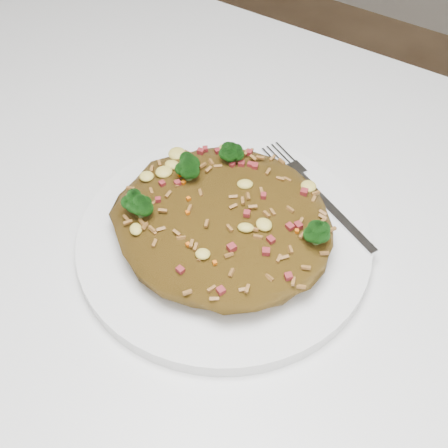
% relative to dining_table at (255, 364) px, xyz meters
% --- Properties ---
extents(dining_table, '(1.20, 0.80, 0.75)m').
position_rel_dining_table_xyz_m(dining_table, '(0.00, 0.00, 0.00)').
color(dining_table, white).
rests_on(dining_table, ground).
extents(plate, '(0.26, 0.26, 0.01)m').
position_rel_dining_table_xyz_m(plate, '(-0.06, 0.04, 0.10)').
color(plate, white).
rests_on(plate, dining_table).
extents(fried_rice, '(0.20, 0.18, 0.06)m').
position_rel_dining_table_xyz_m(fried_rice, '(-0.06, 0.04, 0.13)').
color(fried_rice, brown).
rests_on(fried_rice, plate).
extents(fork, '(0.15, 0.08, 0.00)m').
position_rel_dining_table_xyz_m(fork, '(-0.01, 0.13, 0.11)').
color(fork, silver).
rests_on(fork, plate).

